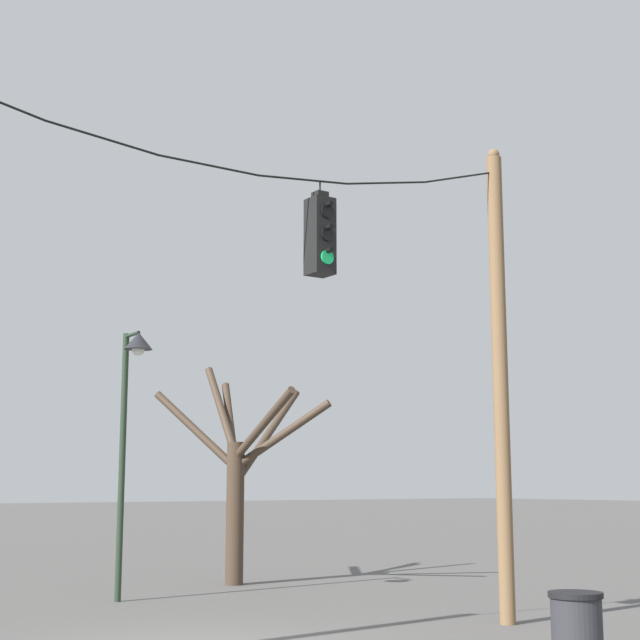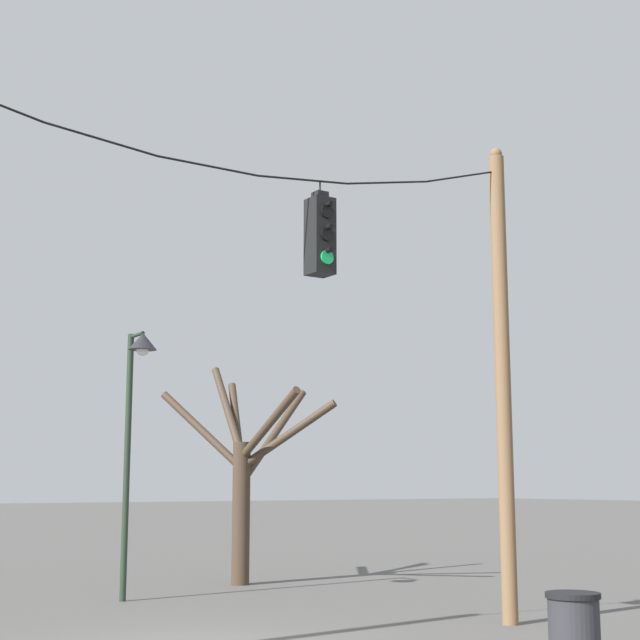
{
  "view_description": "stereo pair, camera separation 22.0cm",
  "coord_description": "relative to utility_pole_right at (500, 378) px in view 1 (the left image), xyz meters",
  "views": [
    {
      "loc": [
        -5.85,
        -11.53,
        2.12
      ],
      "look_at": [
        1.78,
        -0.3,
        4.4
      ],
      "focal_mm": 55.0,
      "sensor_mm": 36.0,
      "label": 1
    },
    {
      "loc": [
        -5.66,
        -11.65,
        2.12
      ],
      "look_at": [
        1.78,
        -0.3,
        4.4
      ],
      "focal_mm": 55.0,
      "sensor_mm": 36.0,
      "label": 2
    }
  ],
  "objects": [
    {
      "name": "utility_pole_right",
      "position": [
        0.0,
        0.0,
        0.0
      ],
      "size": [
        0.25,
        0.25,
        7.6
      ],
      "color": "brown",
      "rests_on": "ground_plane"
    },
    {
      "name": "span_wire",
      "position": [
        -5.25,
        0.0,
        2.83
      ],
      "size": [
        10.51,
        0.03,
        0.9
      ],
      "color": "black"
    },
    {
      "name": "trash_bin",
      "position": [
        -2.56,
        -3.64,
        -3.31
      ],
      "size": [
        0.6,
        0.6,
        0.95
      ],
      "color": "#2D2D33",
      "rests_on": "ground_plane"
    },
    {
      "name": "street_lamp",
      "position": [
        -3.79,
        5.78,
        0.02
      ],
      "size": [
        0.53,
        0.9,
        4.95
      ],
      "color": "#233323",
      "rests_on": "ground_plane"
    },
    {
      "name": "bare_tree",
      "position": [
        -0.43,
        7.62,
        -1.33
      ],
      "size": [
        3.3,
        4.03,
        4.83
      ],
      "color": "#423326",
      "rests_on": "ground_plane"
    },
    {
      "name": "traffic_light_near_left_pole",
      "position": [
        -3.48,
        0.0,
        1.83
      ],
      "size": [
        0.34,
        0.58,
        1.37
      ],
      "color": "black"
    }
  ]
}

